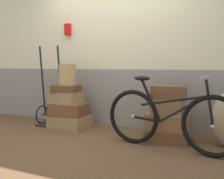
{
  "coord_description": "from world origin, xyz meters",
  "views": [
    {
      "loc": [
        1.74,
        -3.16,
        1.04
      ],
      "look_at": [
        0.23,
        0.21,
        0.68
      ],
      "focal_mm": 40.78,
      "sensor_mm": 36.0,
      "label": 1
    }
  ],
  "objects": [
    {
      "name": "suitcase_5",
      "position": [
        1.05,
        0.29,
        0.27
      ],
      "size": [
        0.57,
        0.44,
        0.21
      ],
      "primitive_type": "cube",
      "rotation": [
        0.0,
        0.0,
        -0.04
      ],
      "color": "olive",
      "rests_on": "suitcase_4"
    },
    {
      "name": "suitcase_2",
      "position": [
        -0.62,
        0.29,
        0.5
      ],
      "size": [
        0.49,
        0.36,
        0.19
      ],
      "primitive_type": "cube",
      "rotation": [
        0.0,
        0.0,
        -0.1
      ],
      "color": "#9E754C",
      "rests_on": "suitcase_1"
    },
    {
      "name": "bicycle",
      "position": [
        1.13,
        -0.09,
        0.38
      ],
      "size": [
        1.71,
        0.46,
        0.92
      ],
      "color": "black",
      "rests_on": "ground"
    },
    {
      "name": "suitcase_7",
      "position": [
        1.04,
        0.31,
        0.67
      ],
      "size": [
        0.49,
        0.39,
        0.17
      ],
      "primitive_type": "cube",
      "rotation": [
        0.0,
        0.0,
        0.1
      ],
      "color": "brown",
      "rests_on": "suitcase_6"
    },
    {
      "name": "luggage_trolley",
      "position": [
        -1.0,
        0.37,
        0.29
      ],
      "size": [
        0.45,
        0.39,
        1.36
      ],
      "color": "black",
      "rests_on": "ground"
    },
    {
      "name": "suitcase_6",
      "position": [
        1.01,
        0.31,
        0.48
      ],
      "size": [
        0.44,
        0.39,
        0.21
      ],
      "primitive_type": "cube",
      "rotation": [
        0.0,
        0.0,
        0.09
      ],
      "color": "olive",
      "rests_on": "suitcase_5"
    },
    {
      "name": "ground",
      "position": [
        0.0,
        0.0,
        -0.03
      ],
      "size": [
        9.31,
        5.2,
        0.06
      ],
      "primitive_type": "cube",
      "color": "brown"
    },
    {
      "name": "wicker_basket",
      "position": [
        -0.61,
        0.31,
        0.88
      ],
      "size": [
        0.27,
        0.27,
        0.35
      ],
      "primitive_type": "cylinder",
      "color": "tan",
      "rests_on": "suitcase_3"
    },
    {
      "name": "suitcase_3",
      "position": [
        -0.63,
        0.29,
        0.65
      ],
      "size": [
        0.45,
        0.35,
        0.11
      ],
      "primitive_type": "cube",
      "rotation": [
        0.0,
        0.0,
        0.1
      ],
      "color": "brown",
      "rests_on": "suitcase_2"
    },
    {
      "name": "suitcase_0",
      "position": [
        -0.59,
        0.34,
        0.1
      ],
      "size": [
        0.67,
        0.5,
        0.21
      ],
      "primitive_type": "cube",
      "rotation": [
        0.0,
        0.0,
        -0.08
      ],
      "color": "#9E754C",
      "rests_on": "ground"
    },
    {
      "name": "suitcase_1",
      "position": [
        -0.59,
        0.32,
        0.31
      ],
      "size": [
        0.57,
        0.41,
        0.21
      ],
      "primitive_type": "cube",
      "rotation": [
        0.0,
        0.0,
        0.01
      ],
      "color": "brown",
      "rests_on": "suitcase_0"
    },
    {
      "name": "suitcase_4",
      "position": [
        1.02,
        0.3,
        0.08
      ],
      "size": [
        0.61,
        0.54,
        0.17
      ],
      "primitive_type": "cube",
      "rotation": [
        0.0,
        0.0,
        0.11
      ],
      "color": "brown",
      "rests_on": "ground"
    },
    {
      "name": "station_building",
      "position": [
        0.01,
        0.85,
        1.34
      ],
      "size": [
        7.31,
        0.74,
        2.67
      ],
      "color": "gray",
      "rests_on": "ground"
    }
  ]
}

